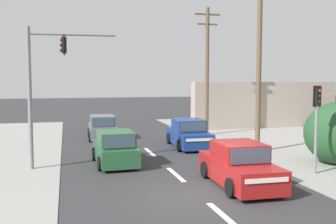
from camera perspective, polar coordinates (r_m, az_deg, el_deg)
name	(u,v)px	position (r m, az deg, el deg)	size (l,w,h in m)	color
ground_plane	(200,196)	(13.21, 4.74, -12.03)	(140.00, 140.00, 0.00)	#303033
lane_dash_near	(224,216)	(11.44, 8.17, -14.75)	(0.20, 2.40, 0.01)	silver
lane_dash_mid	(176,174)	(15.97, 1.12, -9.03)	(0.20, 2.40, 0.01)	silver
lane_dash_far	(150,152)	(20.72, -2.65, -5.83)	(0.20, 2.40, 0.01)	silver
utility_pole_midground_right	(259,49)	(20.98, 13.09, 8.96)	(1.80, 0.26, 10.29)	brown
utility_pole_background_right	(207,69)	(26.81, 5.69, 6.28)	(1.80, 0.26, 8.59)	brown
traffic_signal_mast	(43,79)	(17.35, -17.72, 4.60)	(3.69, 0.44, 6.00)	slate
pedestal_signal_right_kerb	(317,114)	(16.75, 20.78, -0.33)	(0.44, 0.31, 3.56)	slate
shopfront_wall_far	(265,105)	(31.87, 13.93, 1.02)	(12.00, 1.00, 3.60)	#A39384
sedan_kerbside_parked	(239,166)	(14.46, 10.29, -7.73)	(1.97, 4.28, 1.56)	maroon
hatchback_crossing_left	(115,149)	(17.79, -7.68, -5.34)	(1.88, 3.69, 1.53)	#235633
sedan_oncoming_mid	(189,134)	(22.23, 3.01, -3.27)	(2.01, 4.30, 1.56)	navy
hatchback_oncoming_near	(102,128)	(25.49, -9.52, -2.30)	(1.86, 3.68, 1.53)	slate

